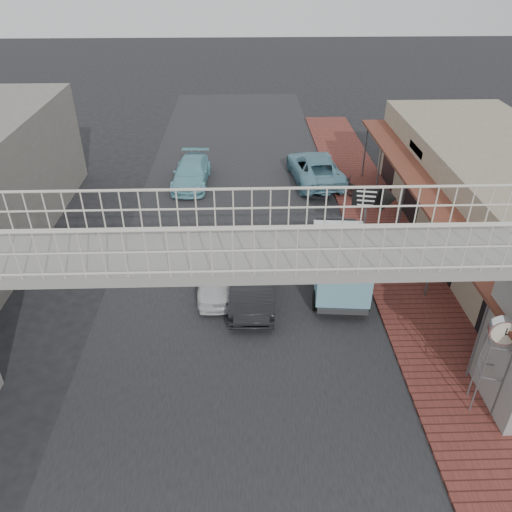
{
  "coord_description": "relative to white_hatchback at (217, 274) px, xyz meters",
  "views": [
    {
      "loc": [
        0.21,
        -13.58,
        11.18
      ],
      "look_at": [
        0.67,
        1.21,
        1.8
      ],
      "focal_mm": 35.0,
      "sensor_mm": 36.0,
      "label": 1
    }
  ],
  "objects": [
    {
      "name": "white_hatchback",
      "position": [
        0.0,
        0.0,
        0.0
      ],
      "size": [
        1.74,
        3.89,
        1.3
      ],
      "primitive_type": "imported",
      "rotation": [
        0.0,
        0.0,
        0.05
      ],
      "color": "white",
      "rests_on": "ground"
    },
    {
      "name": "angkot_van",
      "position": [
        4.52,
        -0.12,
        0.67
      ],
      "size": [
        2.27,
        4.39,
        2.08
      ],
      "rotation": [
        0.0,
        0.0,
        -0.09
      ],
      "color": "black",
      "rests_on": "ground"
    },
    {
      "name": "street_clock",
      "position": [
        7.55,
        -5.98,
        2.04
      ],
      "size": [
        0.8,
        0.73,
        3.12
      ],
      "rotation": [
        0.0,
        0.0,
        -0.27
      ],
      "color": "#59595B",
      "rests_on": "sidewalk"
    },
    {
      "name": "motorcycle_far",
      "position": [
        6.06,
        7.9,
        -0.01
      ],
      "size": [
        1.82,
        1.34,
        1.08
      ],
      "primitive_type": "imported",
      "rotation": [
        0.0,
        0.0,
        1.05
      ],
      "color": "black",
      "rests_on": "sidewalk"
    },
    {
      "name": "road_strip",
      "position": [
        0.76,
        -1.84,
        -0.64
      ],
      "size": [
        10.0,
        60.0,
        0.01
      ],
      "primitive_type": "cube",
      "color": "black",
      "rests_on": "ground"
    },
    {
      "name": "angkot_curb",
      "position": [
        4.96,
        9.88,
        0.08
      ],
      "size": [
        2.94,
        5.49,
        1.47
      ],
      "primitive_type": "imported",
      "rotation": [
        0.0,
        0.0,
        3.24
      ],
      "color": "#659DB0",
      "rests_on": "ground"
    },
    {
      "name": "arrow_sign",
      "position": [
        6.68,
        2.27,
        1.88
      ],
      "size": [
        1.8,
        1.17,
        3.01
      ],
      "rotation": [
        0.0,
        0.0,
        -0.18
      ],
      "color": "#59595B",
      "rests_on": "sidewalk"
    },
    {
      "name": "motorcycle_near",
      "position": [
        7.82,
        1.22,
        -0.13
      ],
      "size": [
        1.68,
        0.93,
        0.84
      ],
      "primitive_type": "imported",
      "rotation": [
        0.0,
        0.0,
        1.33
      ],
      "color": "black",
      "rests_on": "sidewalk"
    },
    {
      "name": "dark_sedan",
      "position": [
        1.26,
        -0.55,
        0.08
      ],
      "size": [
        1.63,
        4.46,
        1.46
      ],
      "primitive_type": "imported",
      "rotation": [
        0.0,
        0.0,
        -0.02
      ],
      "color": "black",
      "rests_on": "ground"
    },
    {
      "name": "ground",
      "position": [
        0.76,
        -1.84,
        -0.65
      ],
      "size": [
        120.0,
        120.0,
        0.0
      ],
      "primitive_type": "plane",
      "color": "black",
      "rests_on": "ground"
    },
    {
      "name": "footbridge",
      "position": [
        0.76,
        -5.84,
        2.53
      ],
      "size": [
        16.4,
        2.4,
        6.34
      ],
      "color": "gray",
      "rests_on": "ground"
    },
    {
      "name": "angkot_far",
      "position": [
        -1.72,
        9.67,
        -0.01
      ],
      "size": [
        2.02,
        4.52,
        1.29
      ],
      "primitive_type": "imported",
      "rotation": [
        0.0,
        0.0,
        -0.05
      ],
      "color": "#75BDCB",
      "rests_on": "ground"
    },
    {
      "name": "sidewalk",
      "position": [
        7.26,
        1.16,
        -0.6
      ],
      "size": [
        3.0,
        40.0,
        0.1
      ],
      "primitive_type": "cube",
      "color": "brown",
      "rests_on": "ground"
    },
    {
      "name": "shophouse_row",
      "position": [
        11.73,
        2.16,
        1.36
      ],
      "size": [
        7.2,
        18.0,
        4.0
      ],
      "color": "gray",
      "rests_on": "ground"
    }
  ]
}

